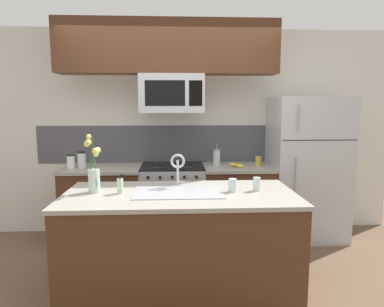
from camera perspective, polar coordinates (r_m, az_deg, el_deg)
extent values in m
plane|color=brown|center=(3.60, -3.25, -19.27)|extent=(10.00, 10.00, 0.00)
cube|color=silver|center=(4.50, 0.54, 3.59)|extent=(5.20, 0.10, 2.60)
cube|color=#4C4C51|center=(4.45, -3.28, 1.58)|extent=(3.44, 0.01, 0.48)
cube|color=#4C2B19|center=(4.36, -14.47, -8.36)|extent=(0.92, 0.62, 0.88)
cube|color=#9E998E|center=(4.26, -14.68, -2.47)|extent=(0.95, 0.65, 0.03)
cube|color=#4C2B19|center=(4.34, 7.49, -8.24)|extent=(0.84, 0.62, 0.88)
cube|color=#9E998E|center=(4.24, 7.61, -2.32)|extent=(0.87, 0.65, 0.03)
cube|color=#B7BABF|center=(4.27, -3.23, -8.23)|extent=(0.76, 0.62, 0.91)
cube|color=black|center=(4.16, -3.28, -2.12)|extent=(0.76, 0.62, 0.01)
cylinder|color=black|center=(4.03, -5.89, -2.34)|extent=(0.15, 0.15, 0.01)
cylinder|color=black|center=(4.03, -0.70, -2.31)|extent=(0.15, 0.15, 0.01)
cylinder|color=black|center=(4.30, -5.71, -1.69)|extent=(0.15, 0.15, 0.01)
cylinder|color=black|center=(4.30, -0.84, -1.65)|extent=(0.15, 0.15, 0.01)
cylinder|color=black|center=(3.87, -7.37, -3.96)|extent=(0.03, 0.02, 0.03)
cylinder|color=black|center=(3.86, -5.34, -3.95)|extent=(0.03, 0.02, 0.03)
cylinder|color=black|center=(3.86, -3.30, -3.94)|extent=(0.03, 0.02, 0.03)
cylinder|color=black|center=(3.86, -1.27, -3.93)|extent=(0.03, 0.02, 0.03)
cylinder|color=black|center=(3.86, 0.77, -3.91)|extent=(0.03, 0.02, 0.03)
cube|color=#B7BABF|center=(4.08, -3.39, 9.92)|extent=(0.74, 0.40, 0.44)
cube|color=black|center=(3.88, -4.53, 10.00)|extent=(0.45, 0.00, 0.28)
cube|color=black|center=(3.88, 0.61, 10.02)|extent=(0.15, 0.00, 0.28)
cube|color=#4C2B19|center=(4.10, -4.06, 17.22)|extent=(2.52, 0.34, 0.60)
cube|color=#B7BABF|center=(4.50, 18.49, -2.29)|extent=(0.89, 0.72, 1.75)
cube|color=black|center=(4.11, 20.55, 2.10)|extent=(0.86, 0.00, 0.01)
cylinder|color=#99999E|center=(3.98, 17.26, 5.60)|extent=(0.01, 0.01, 0.32)
cylinder|color=#99999E|center=(4.09, 16.81, -5.25)|extent=(0.01, 0.01, 0.67)
cylinder|color=silver|center=(4.30, -19.53, -1.35)|extent=(0.09, 0.09, 0.15)
cylinder|color=black|center=(4.29, -19.58, -0.28)|extent=(0.09, 0.09, 0.02)
cylinder|color=silver|center=(4.27, -17.91, -1.12)|extent=(0.10, 0.10, 0.18)
cylinder|color=black|center=(4.26, -17.96, 0.20)|extent=(0.09, 0.09, 0.02)
ellipsoid|color=yellow|center=(4.16, 7.40, -1.96)|extent=(0.15, 0.14, 0.05)
ellipsoid|color=yellow|center=(4.18, 7.44, -1.92)|extent=(0.17, 0.10, 0.07)
ellipsoid|color=yellow|center=(4.16, 7.57, -1.96)|extent=(0.18, 0.05, 0.06)
ellipsoid|color=yellow|center=(4.18, 7.59, -1.92)|extent=(0.18, 0.06, 0.06)
ellipsoid|color=yellow|center=(4.16, 7.71, -1.96)|extent=(0.17, 0.10, 0.06)
ellipsoid|color=yellow|center=(4.18, 7.75, -1.92)|extent=(0.16, 0.14, 0.07)
cylinder|color=brown|center=(4.16, 7.59, -1.55)|extent=(0.02, 0.02, 0.03)
cylinder|color=silver|center=(4.24, 4.14, -0.79)|extent=(0.09, 0.09, 0.18)
cylinder|color=#A3A3AA|center=(4.22, 4.15, 0.55)|extent=(0.08, 0.08, 0.02)
cylinder|color=#A3A3AA|center=(4.22, 4.16, 1.02)|extent=(0.01, 0.01, 0.05)
sphere|color=#A3A3AA|center=(4.22, 4.16, 1.46)|extent=(0.02, 0.02, 0.02)
cylinder|color=gold|center=(4.33, 11.00, -1.21)|extent=(0.08, 0.08, 0.11)
cube|color=#4C2B19|center=(3.10, -1.97, -15.05)|extent=(1.95, 0.90, 0.88)
cube|color=#9E998E|center=(2.95, -2.02, -6.88)|extent=(1.98, 0.93, 0.03)
cube|color=#ADAFB5|center=(2.94, -2.34, -6.48)|extent=(0.76, 0.44, 0.01)
cube|color=#ADAFB5|center=(2.97, -5.74, -7.98)|extent=(0.30, 0.33, 0.15)
cube|color=#ADAFB5|center=(2.97, 1.08, -7.92)|extent=(0.30, 0.33, 0.15)
cylinder|color=#B7BABF|center=(3.19, -2.39, -5.20)|extent=(0.04, 0.04, 0.02)
cylinder|color=#B7BABF|center=(3.17, -2.40, -3.09)|extent=(0.02, 0.02, 0.22)
torus|color=#B7BABF|center=(3.09, -2.40, -1.29)|extent=(0.13, 0.02, 0.13)
cylinder|color=#B7BABF|center=(3.04, -2.39, -2.01)|extent=(0.02, 0.02, 0.06)
cube|color=#B7BABF|center=(3.19, -1.76, -4.76)|extent=(0.07, 0.01, 0.01)
cylinder|color=beige|center=(2.96, -11.89, -5.32)|extent=(0.05, 0.05, 0.13)
cylinder|color=black|center=(2.95, -11.94, -3.86)|extent=(0.02, 0.02, 0.02)
cube|color=black|center=(2.94, -11.64, -3.52)|extent=(0.03, 0.01, 0.01)
cylinder|color=silver|center=(2.98, 6.77, -5.28)|extent=(0.07, 0.07, 0.11)
cylinder|color=silver|center=(3.05, 10.74, -5.01)|extent=(0.06, 0.06, 0.12)
cylinder|color=silver|center=(3.05, -16.00, -4.40)|extent=(0.10, 0.10, 0.20)
cylinder|color=silver|center=(3.07, -15.95, -5.57)|extent=(0.09, 0.09, 0.06)
cylinder|color=#386B2D|center=(3.02, -16.40, -1.26)|extent=(0.04, 0.01, 0.42)
sphere|color=#EFE066|center=(3.00, -16.84, 2.69)|extent=(0.04, 0.04, 0.04)
cylinder|color=#386B2D|center=(3.02, -15.85, -2.67)|extent=(0.03, 0.02, 0.27)
sphere|color=#EFE066|center=(2.99, -15.73, -0.14)|extent=(0.04, 0.04, 0.04)
cylinder|color=#386B2D|center=(3.03, -16.54, -1.84)|extent=(0.05, 0.01, 0.35)
sphere|color=#EFE066|center=(3.01, -17.12, 1.51)|extent=(0.05, 0.05, 0.05)
cylinder|color=#386B2D|center=(3.02, -16.44, -1.70)|extent=(0.04, 0.01, 0.37)
sphere|color=#EFE066|center=(3.00, -16.92, 1.81)|extent=(0.05, 0.05, 0.05)
cylinder|color=#386B2D|center=(3.00, -15.88, -2.42)|extent=(0.04, 0.06, 0.30)
sphere|color=#EFE066|center=(2.95, -15.79, 0.40)|extent=(0.05, 0.05, 0.05)
cylinder|color=#386B2D|center=(3.06, -15.70, -2.30)|extent=(0.03, 0.06, 0.29)
sphere|color=#EFE066|center=(3.06, -15.44, 0.54)|extent=(0.05, 0.05, 0.05)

